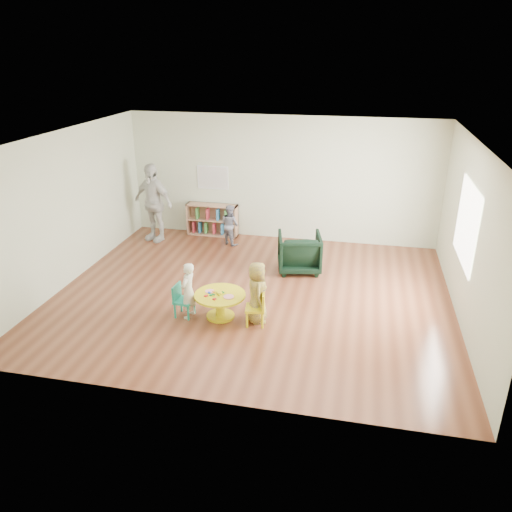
{
  "coord_description": "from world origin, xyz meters",
  "views": [
    {
      "loc": [
        1.77,
        -7.86,
        4.15
      ],
      "look_at": [
        0.13,
        -0.3,
        0.89
      ],
      "focal_mm": 35.0,
      "sensor_mm": 36.0,
      "label": 1
    }
  ],
  "objects_px": {
    "adult_caretaker": "(153,202)",
    "toddler": "(230,225)",
    "child_right": "(257,292)",
    "kid_chair_left": "(182,299)",
    "kid_chair_right": "(258,307)",
    "bookshelf": "(212,220)",
    "activity_table": "(220,301)",
    "armchair": "(299,252)",
    "child_left": "(188,291)"
  },
  "relations": [
    {
      "from": "adult_caretaker",
      "to": "toddler",
      "type": "bearing_deg",
      "value": 22.23
    },
    {
      "from": "child_right",
      "to": "adult_caretaker",
      "type": "bearing_deg",
      "value": 26.34
    },
    {
      "from": "child_right",
      "to": "toddler",
      "type": "bearing_deg",
      "value": 4.06
    },
    {
      "from": "kid_chair_left",
      "to": "toddler",
      "type": "height_order",
      "value": "toddler"
    },
    {
      "from": "kid_chair_right",
      "to": "bookshelf",
      "type": "xyz_separation_m",
      "value": [
        -1.93,
        3.86,
        0.06
      ]
    },
    {
      "from": "activity_table",
      "to": "child_right",
      "type": "height_order",
      "value": "child_right"
    },
    {
      "from": "toddler",
      "to": "adult_caretaker",
      "type": "bearing_deg",
      "value": 33.37
    },
    {
      "from": "armchair",
      "to": "activity_table",
      "type": "bearing_deg",
      "value": 52.63
    },
    {
      "from": "activity_table",
      "to": "toddler",
      "type": "xyz_separation_m",
      "value": [
        -0.7,
        3.25,
        0.17
      ]
    },
    {
      "from": "bookshelf",
      "to": "child_left",
      "type": "bearing_deg",
      "value": -78.79
    },
    {
      "from": "kid_chair_left",
      "to": "child_right",
      "type": "relative_size",
      "value": 0.54
    },
    {
      "from": "kid_chair_left",
      "to": "child_right",
      "type": "height_order",
      "value": "child_right"
    },
    {
      "from": "activity_table",
      "to": "kid_chair_right",
      "type": "distance_m",
      "value": 0.66
    },
    {
      "from": "child_left",
      "to": "adult_caretaker",
      "type": "xyz_separation_m",
      "value": [
        -1.96,
        3.25,
        0.41
      ]
    },
    {
      "from": "child_left",
      "to": "toddler",
      "type": "xyz_separation_m",
      "value": [
        -0.19,
        3.35,
        -0.02
      ]
    },
    {
      "from": "kid_chair_right",
      "to": "toddler",
      "type": "height_order",
      "value": "toddler"
    },
    {
      "from": "activity_table",
      "to": "armchair",
      "type": "bearing_deg",
      "value": 64.57
    },
    {
      "from": "adult_caretaker",
      "to": "bookshelf",
      "type": "bearing_deg",
      "value": 46.23
    },
    {
      "from": "activity_table",
      "to": "adult_caretaker",
      "type": "distance_m",
      "value": 4.05
    },
    {
      "from": "kid_chair_right",
      "to": "kid_chair_left",
      "type": "bearing_deg",
      "value": 81.06
    },
    {
      "from": "toddler",
      "to": "child_left",
      "type": "bearing_deg",
      "value": 123.6
    },
    {
      "from": "child_right",
      "to": "adult_caretaker",
      "type": "relative_size",
      "value": 0.58
    },
    {
      "from": "kid_chair_right",
      "to": "armchair",
      "type": "relative_size",
      "value": 0.68
    },
    {
      "from": "kid_chair_left",
      "to": "kid_chair_right",
      "type": "height_order",
      "value": "kid_chair_right"
    },
    {
      "from": "kid_chair_left",
      "to": "armchair",
      "type": "height_order",
      "value": "armchair"
    },
    {
      "from": "child_left",
      "to": "toddler",
      "type": "bearing_deg",
      "value": -169.39
    },
    {
      "from": "toddler",
      "to": "bookshelf",
      "type": "bearing_deg",
      "value": -11.61
    },
    {
      "from": "bookshelf",
      "to": "adult_caretaker",
      "type": "relative_size",
      "value": 0.67
    },
    {
      "from": "armchair",
      "to": "bookshelf",
      "type": "bearing_deg",
      "value": -47.21
    },
    {
      "from": "kid_chair_right",
      "to": "bookshelf",
      "type": "bearing_deg",
      "value": 18.1
    },
    {
      "from": "bookshelf",
      "to": "toddler",
      "type": "relative_size",
      "value": 1.31
    },
    {
      "from": "kid_chair_right",
      "to": "armchair",
      "type": "distance_m",
      "value": 2.27
    },
    {
      "from": "activity_table",
      "to": "bookshelf",
      "type": "xyz_separation_m",
      "value": [
        -1.27,
        3.76,
        0.07
      ]
    },
    {
      "from": "kid_chair_left",
      "to": "toddler",
      "type": "xyz_separation_m",
      "value": [
        -0.07,
        3.33,
        0.16
      ]
    },
    {
      "from": "child_right",
      "to": "kid_chair_left",
      "type": "bearing_deg",
      "value": 76.0
    },
    {
      "from": "child_left",
      "to": "activity_table",
      "type": "bearing_deg",
      "value": 108.4
    },
    {
      "from": "activity_table",
      "to": "bookshelf",
      "type": "bearing_deg",
      "value": 108.65
    },
    {
      "from": "armchair",
      "to": "toddler",
      "type": "height_order",
      "value": "toddler"
    },
    {
      "from": "toddler",
      "to": "adult_caretaker",
      "type": "height_order",
      "value": "adult_caretaker"
    },
    {
      "from": "bookshelf",
      "to": "kid_chair_left",
      "type": "bearing_deg",
      "value": -80.56
    },
    {
      "from": "kid_chair_right",
      "to": "bookshelf",
      "type": "distance_m",
      "value": 4.32
    },
    {
      "from": "activity_table",
      "to": "armchair",
      "type": "xyz_separation_m",
      "value": [
        1.02,
        2.14,
        0.09
      ]
    },
    {
      "from": "bookshelf",
      "to": "armchair",
      "type": "xyz_separation_m",
      "value": [
        2.29,
        -1.62,
        0.02
      ]
    },
    {
      "from": "bookshelf",
      "to": "adult_caretaker",
      "type": "height_order",
      "value": "adult_caretaker"
    },
    {
      "from": "child_left",
      "to": "toddler",
      "type": "height_order",
      "value": "child_left"
    },
    {
      "from": "armchair",
      "to": "child_right",
      "type": "relative_size",
      "value": 0.82
    },
    {
      "from": "activity_table",
      "to": "toddler",
      "type": "relative_size",
      "value": 0.92
    },
    {
      "from": "child_left",
      "to": "bookshelf",
      "type": "bearing_deg",
      "value": -161.46
    },
    {
      "from": "child_left",
      "to": "child_right",
      "type": "distance_m",
      "value": 1.13
    },
    {
      "from": "activity_table",
      "to": "child_left",
      "type": "relative_size",
      "value": 0.88
    }
  ]
}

